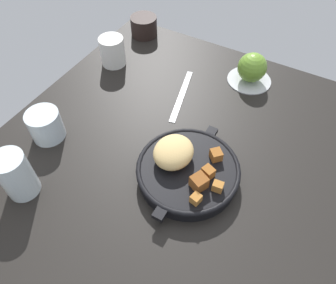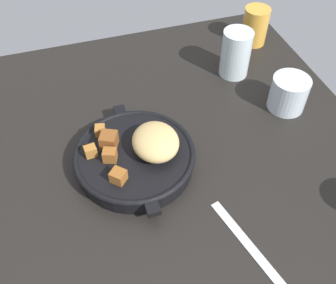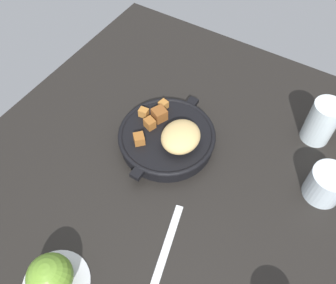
{
  "view_description": "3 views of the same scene",
  "coord_description": "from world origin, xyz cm",
  "px_view_note": "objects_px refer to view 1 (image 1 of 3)",
  "views": [
    {
      "loc": [
        -40.59,
        -20.07,
        62.29
      ],
      "look_at": [
        0.95,
        3.34,
        3.87
      ],
      "focal_mm": 34.13,
      "sensor_mm": 36.0,
      "label": 1
    },
    {
      "loc": [
        43.59,
        -12.25,
        59.17
      ],
      "look_at": [
        -2.99,
        2.59,
        4.56
      ],
      "focal_mm": 40.87,
      "sensor_mm": 36.0,
      "label": 2
    },
    {
      "loc": [
        41.04,
        23.31,
        70.71
      ],
      "look_at": [
        1.01,
        -1.26,
        7.14
      ],
      "focal_mm": 38.07,
      "sensor_mm": 36.0,
      "label": 3
    }
  ],
  "objects_px": {
    "water_glass_tall": "(16,175)",
    "water_glass_short": "(46,125)",
    "butter_knife": "(182,95)",
    "ceramic_mug_white": "(112,51)",
    "coffee_mug_dark": "(144,26)",
    "red_apple": "(252,67)",
    "cast_iron_skillet": "(186,169)"
  },
  "relations": [
    {
      "from": "ceramic_mug_white",
      "to": "coffee_mug_dark",
      "type": "xyz_separation_m",
      "value": [
        0.18,
        0.0,
        -0.01
      ]
    },
    {
      "from": "ceramic_mug_white",
      "to": "water_glass_tall",
      "type": "distance_m",
      "value": 0.48
    },
    {
      "from": "cast_iron_skillet",
      "to": "water_glass_short",
      "type": "relative_size",
      "value": 3.38
    },
    {
      "from": "cast_iron_skillet",
      "to": "red_apple",
      "type": "bearing_deg",
      "value": -1.29
    },
    {
      "from": "butter_knife",
      "to": "water_glass_tall",
      "type": "relative_size",
      "value": 1.9
    },
    {
      "from": "cast_iron_skillet",
      "to": "ceramic_mug_white",
      "type": "xyz_separation_m",
      "value": [
        0.26,
        0.39,
        0.02
      ]
    },
    {
      "from": "ceramic_mug_white",
      "to": "water_glass_tall",
      "type": "xyz_separation_m",
      "value": [
        -0.47,
        -0.09,
        0.01
      ]
    },
    {
      "from": "red_apple",
      "to": "water_glass_short",
      "type": "height_order",
      "value": "red_apple"
    },
    {
      "from": "cast_iron_skillet",
      "to": "water_glass_tall",
      "type": "height_order",
      "value": "water_glass_tall"
    },
    {
      "from": "cast_iron_skillet",
      "to": "butter_knife",
      "type": "height_order",
      "value": "cast_iron_skillet"
    },
    {
      "from": "ceramic_mug_white",
      "to": "water_glass_tall",
      "type": "relative_size",
      "value": 0.77
    },
    {
      "from": "ceramic_mug_white",
      "to": "water_glass_short",
      "type": "distance_m",
      "value": 0.33
    },
    {
      "from": "water_glass_tall",
      "to": "water_glass_short",
      "type": "bearing_deg",
      "value": 22.84
    },
    {
      "from": "water_glass_short",
      "to": "ceramic_mug_white",
      "type": "bearing_deg",
      "value": 5.45
    },
    {
      "from": "butter_knife",
      "to": "water_glass_short",
      "type": "bearing_deg",
      "value": 128.99
    },
    {
      "from": "red_apple",
      "to": "water_glass_tall",
      "type": "height_order",
      "value": "water_glass_tall"
    },
    {
      "from": "water_glass_tall",
      "to": "red_apple",
      "type": "bearing_deg",
      "value": -26.95
    },
    {
      "from": "red_apple",
      "to": "coffee_mug_dark",
      "type": "height_order",
      "value": "red_apple"
    },
    {
      "from": "coffee_mug_dark",
      "to": "water_glass_short",
      "type": "xyz_separation_m",
      "value": [
        -0.51,
        -0.03,
        0.01
      ]
    },
    {
      "from": "red_apple",
      "to": "butter_knife",
      "type": "xyz_separation_m",
      "value": [
        -0.16,
        0.14,
        -0.05
      ]
    },
    {
      "from": "red_apple",
      "to": "coffee_mug_dark",
      "type": "bearing_deg",
      "value": 82.33
    },
    {
      "from": "red_apple",
      "to": "ceramic_mug_white",
      "type": "relative_size",
      "value": 0.95
    },
    {
      "from": "water_glass_tall",
      "to": "coffee_mug_dark",
      "type": "relative_size",
      "value": 1.29
    },
    {
      "from": "red_apple",
      "to": "water_glass_short",
      "type": "xyz_separation_m",
      "value": [
        -0.46,
        0.37,
        -0.01
      ]
    },
    {
      "from": "red_apple",
      "to": "coffee_mug_dark",
      "type": "relative_size",
      "value": 0.95
    },
    {
      "from": "red_apple",
      "to": "water_glass_short",
      "type": "bearing_deg",
      "value": 141.0
    },
    {
      "from": "ceramic_mug_white",
      "to": "coffee_mug_dark",
      "type": "bearing_deg",
      "value": 0.89
    },
    {
      "from": "water_glass_tall",
      "to": "cast_iron_skillet",
      "type": "bearing_deg",
      "value": -54.89
    },
    {
      "from": "water_glass_short",
      "to": "butter_knife",
      "type": "bearing_deg",
      "value": -37.02
    },
    {
      "from": "coffee_mug_dark",
      "to": "water_glass_tall",
      "type": "bearing_deg",
      "value": -171.68
    },
    {
      "from": "red_apple",
      "to": "butter_knife",
      "type": "relative_size",
      "value": 0.39
    },
    {
      "from": "cast_iron_skillet",
      "to": "butter_knife",
      "type": "distance_m",
      "value": 0.27
    }
  ]
}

